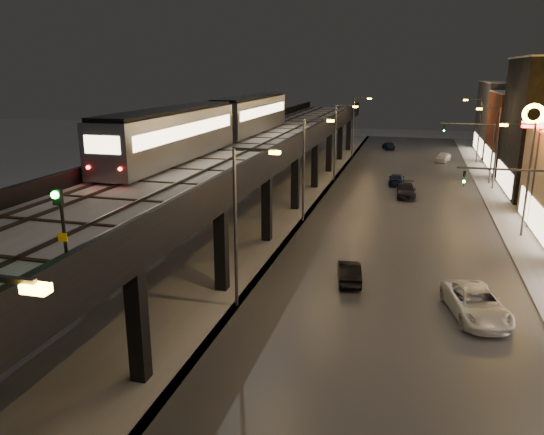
# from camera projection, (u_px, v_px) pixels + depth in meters

# --- Properties ---
(road_surface) EXTENTS (17.00, 120.00, 0.06)m
(road_surface) POSITION_uv_depth(u_px,v_px,m) (400.00, 216.00, 48.20)
(road_surface) COLOR #46474D
(road_surface) RESTS_ON ground
(sidewalk_right) EXTENTS (4.00, 120.00, 0.14)m
(sidewalk_right) POSITION_uv_depth(u_px,v_px,m) (519.00, 223.00, 45.69)
(sidewalk_right) COLOR #9FA1A8
(sidewalk_right) RESTS_ON ground
(under_viaduct_pavement) EXTENTS (11.00, 120.00, 0.06)m
(under_viaduct_pavement) POSITION_uv_depth(u_px,v_px,m) (258.00, 206.00, 51.58)
(under_viaduct_pavement) COLOR #9FA1A8
(under_viaduct_pavement) RESTS_ON ground
(elevated_viaduct) EXTENTS (9.00, 100.00, 6.30)m
(elevated_viaduct) POSITION_uv_depth(u_px,v_px,m) (247.00, 154.00, 47.15)
(elevated_viaduct) COLOR black
(elevated_viaduct) RESTS_ON ground
(viaduct_trackbed) EXTENTS (8.40, 100.00, 0.32)m
(viaduct_trackbed) POSITION_uv_depth(u_px,v_px,m) (248.00, 145.00, 47.06)
(viaduct_trackbed) COLOR #B2B7C1
(viaduct_trackbed) RESTS_ON elevated_viaduct
(viaduct_parapet_streetside) EXTENTS (0.30, 100.00, 1.10)m
(viaduct_parapet_streetside) POSITION_uv_depth(u_px,v_px,m) (296.00, 141.00, 45.87)
(viaduct_parapet_streetside) COLOR black
(viaduct_parapet_streetside) RESTS_ON elevated_viaduct
(viaduct_parapet_far) EXTENTS (0.30, 100.00, 1.10)m
(viaduct_parapet_far) POSITION_uv_depth(u_px,v_px,m) (202.00, 138.00, 48.05)
(viaduct_parapet_far) COLOR black
(viaduct_parapet_far) RESTS_ON elevated_viaduct
(building_e) EXTENTS (12.20, 12.20, 10.16)m
(building_e) POSITION_uv_depth(u_px,v_px,m) (542.00, 133.00, 67.83)
(building_e) COLOR maroon
(building_e) RESTS_ON ground
(building_f) EXTENTS (12.20, 16.20, 11.16)m
(building_f) POSITION_uv_depth(u_px,v_px,m) (523.00, 119.00, 80.72)
(building_f) COLOR #38383E
(building_f) RESTS_ON ground
(streetlight_left_1) EXTENTS (2.57, 0.28, 9.00)m
(streetlight_left_1) POSITION_uv_depth(u_px,v_px,m) (240.00, 217.00, 28.33)
(streetlight_left_1) COLOR #38383A
(streetlight_left_1) RESTS_ON ground
(streetlight_left_2) EXTENTS (2.57, 0.28, 9.00)m
(streetlight_left_2) POSITION_uv_depth(u_px,v_px,m) (307.00, 162.00, 45.07)
(streetlight_left_2) COLOR #38383A
(streetlight_left_2) RESTS_ON ground
(streetlight_right_2) EXTENTS (2.56, 0.28, 9.00)m
(streetlight_right_2) POSITION_uv_depth(u_px,v_px,m) (525.00, 172.00, 40.77)
(streetlight_right_2) COLOR #38383A
(streetlight_right_2) RESTS_ON ground
(streetlight_left_3) EXTENTS (2.57, 0.28, 9.00)m
(streetlight_left_3) POSITION_uv_depth(u_px,v_px,m) (337.00, 137.00, 61.81)
(streetlight_left_3) COLOR #38383A
(streetlight_left_3) RESTS_ON ground
(streetlight_right_3) EXTENTS (2.56, 0.28, 9.00)m
(streetlight_right_3) POSITION_uv_depth(u_px,v_px,m) (495.00, 142.00, 57.51)
(streetlight_right_3) COLOR #38383A
(streetlight_right_3) RESTS_ON ground
(streetlight_left_4) EXTENTS (2.57, 0.28, 9.00)m
(streetlight_left_4) POSITION_uv_depth(u_px,v_px,m) (355.00, 123.00, 78.55)
(streetlight_left_4) COLOR #38383A
(streetlight_left_4) RESTS_ON ground
(streetlight_right_4) EXTENTS (2.56, 0.28, 9.00)m
(streetlight_right_4) POSITION_uv_depth(u_px,v_px,m) (478.00, 126.00, 74.26)
(streetlight_right_4) COLOR #38383A
(streetlight_right_4) RESTS_ON ground
(traffic_light_rig_a) EXTENTS (6.10, 0.34, 7.00)m
(traffic_light_rig_a) POSITION_uv_depth(u_px,v_px,m) (535.00, 209.00, 32.82)
(traffic_light_rig_a) COLOR #38383A
(traffic_light_rig_a) RESTS_ON ground
(traffic_light_rig_b) EXTENTS (6.10, 0.34, 7.00)m
(traffic_light_rig_b) POSITION_uv_depth(u_px,v_px,m) (482.00, 145.00, 60.72)
(traffic_light_rig_b) COLOR #38383A
(traffic_light_rig_b) RESTS_ON ground
(subway_train) EXTENTS (3.02, 37.09, 3.61)m
(subway_train) POSITION_uv_depth(u_px,v_px,m) (219.00, 122.00, 46.78)
(subway_train) COLOR gray
(subway_train) RESTS_ON viaduct_trackbed
(rail_signal) EXTENTS (0.31, 0.41, 2.70)m
(rail_signal) POSITION_uv_depth(u_px,v_px,m) (60.00, 214.00, 16.35)
(rail_signal) COLOR black
(rail_signal) RESTS_ON viaduct_trackbed
(car_near_white) EXTENTS (2.00, 4.04, 1.27)m
(car_near_white) POSITION_uv_depth(u_px,v_px,m) (349.00, 273.00, 32.94)
(car_near_white) COLOR black
(car_near_white) RESTS_ON ground
(car_mid_dark) EXTENTS (1.76, 4.22, 1.22)m
(car_mid_dark) POSITION_uv_depth(u_px,v_px,m) (397.00, 180.00, 61.03)
(car_mid_dark) COLOR #111D4A
(car_mid_dark) RESTS_ON ground
(car_far_white) EXTENTS (2.51, 4.12, 1.31)m
(car_far_white) POSITION_uv_depth(u_px,v_px,m) (388.00, 146.00, 88.21)
(car_far_white) COLOR #0F1A32
(car_far_white) RESTS_ON ground
(car_onc_dark) EXTENTS (3.76, 5.97, 1.54)m
(car_onc_dark) POSITION_uv_depth(u_px,v_px,m) (476.00, 304.00, 28.22)
(car_onc_dark) COLOR white
(car_onc_dark) RESTS_ON ground
(car_onc_white) EXTENTS (2.09, 4.74, 1.35)m
(car_onc_white) POSITION_uv_depth(u_px,v_px,m) (406.00, 191.00, 55.12)
(car_onc_white) COLOR black
(car_onc_white) RESTS_ON ground
(car_onc_red) EXTENTS (2.64, 4.32, 1.37)m
(car_onc_red) POSITION_uv_depth(u_px,v_px,m) (443.00, 158.00, 76.12)
(car_onc_red) COLOR silver
(car_onc_red) RESTS_ON ground
(sign_mcdonalds) EXTENTS (3.05, 0.49, 10.27)m
(sign_mcdonalds) POSITION_uv_depth(u_px,v_px,m) (541.00, 128.00, 42.24)
(sign_mcdonalds) COLOR #38383A
(sign_mcdonalds) RESTS_ON ground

